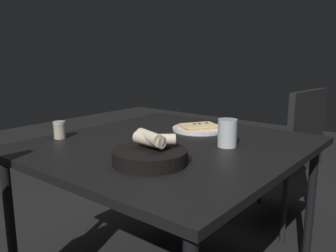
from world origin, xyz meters
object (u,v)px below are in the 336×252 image
(pizza_plate, at_px, (199,128))
(pepper_shaker, at_px, (60,131))
(dining_table, at_px, (169,154))
(chair_far, at_px, (286,149))
(bread_basket, at_px, (150,154))
(beer_glass, at_px, (227,134))

(pizza_plate, xyz_separation_m, pepper_shaker, (-0.40, -0.54, 0.02))
(dining_table, height_order, chair_far, chair_far)
(bread_basket, bearing_deg, dining_table, 116.22)
(dining_table, height_order, bread_basket, bread_basket)
(pizza_plate, relative_size, beer_glass, 2.31)
(beer_glass, bearing_deg, bread_basket, -104.57)
(beer_glass, distance_m, pepper_shaker, 0.75)
(bread_basket, xyz_separation_m, beer_glass, (0.10, 0.37, 0.02))
(chair_far, bearing_deg, bread_basket, -92.60)
(chair_far, bearing_deg, pepper_shaker, -118.05)
(dining_table, distance_m, pizza_plate, 0.30)
(pizza_plate, bearing_deg, chair_far, 70.41)
(dining_table, bearing_deg, bread_basket, -63.78)
(pizza_plate, relative_size, chair_far, 0.31)
(dining_table, relative_size, pizza_plate, 4.19)
(dining_table, relative_size, chair_far, 1.28)
(beer_glass, relative_size, pepper_shaker, 1.47)
(chair_far, bearing_deg, pizza_plate, -109.59)
(dining_table, height_order, pizza_plate, pizza_plate)
(bread_basket, bearing_deg, pizza_plate, 106.89)
(pepper_shaker, xyz_separation_m, chair_far, (0.62, 1.17, -0.23))
(beer_glass, relative_size, chair_far, 0.13)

